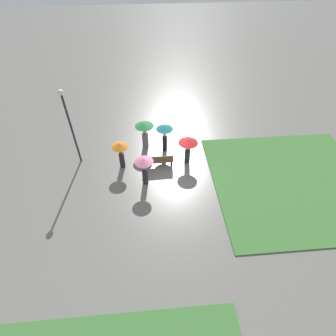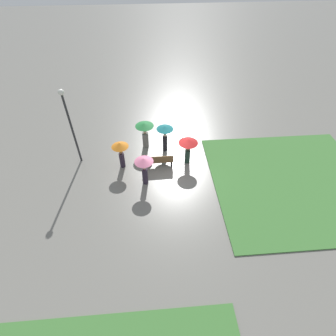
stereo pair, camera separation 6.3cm
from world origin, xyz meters
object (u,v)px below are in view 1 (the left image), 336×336
object	(u,v)px
crowd_person_teal	(165,133)
crowd_person_green	(145,130)
crowd_person_red	(188,145)
park_bench	(158,161)
crowd_person_pink	(144,165)
lamp_post	(69,119)
crowd_person_orange	(120,149)

from	to	relation	value
crowd_person_teal	crowd_person_green	bearing A→B (deg)	-86.09
crowd_person_red	crowd_person_teal	distance (m)	1.84
crowd_person_green	crowd_person_teal	xyz separation A→B (m)	(-1.27, 0.51, 0.12)
park_bench	crowd_person_pink	distance (m)	1.80
park_bench	crowd_person_teal	xyz separation A→B (m)	(-0.51, -1.58, 0.94)
crowd_person_pink	crowd_person_teal	size ratio (longest dim) A/B	0.99
crowd_person_pink	lamp_post	bearing A→B (deg)	115.72
crowd_person_pink	crowd_person_green	world-z (taller)	crowd_person_pink
crowd_person_pink	crowd_person_orange	size ratio (longest dim) A/B	1.03
crowd_person_orange	lamp_post	bearing A→B (deg)	94.78
crowd_person_red	crowd_person_orange	xyz separation A→B (m)	(4.02, 0.07, -0.01)
crowd_person_teal	crowd_person_orange	bearing A→B (deg)	-37.61
crowd_person_pink	crowd_person_red	distance (m)	3.09
lamp_post	crowd_person_green	xyz separation A→B (m)	(-4.12, -1.13, -1.79)
park_bench	crowd_person_green	xyz separation A→B (m)	(0.75, -2.09, 0.82)
crowd_person_red	park_bench	bearing A→B (deg)	-120.33
lamp_post	crowd_person_orange	distance (m)	3.27
crowd_person_green	crowd_person_red	bearing A→B (deg)	144.28
lamp_post	crowd_person_teal	size ratio (longest dim) A/B	2.57
crowd_person_red	crowd_person_green	world-z (taller)	crowd_person_green
crowd_person_red	crowd_person_teal	size ratio (longest dim) A/B	0.94
park_bench	crowd_person_orange	size ratio (longest dim) A/B	1.00
park_bench	lamp_post	world-z (taller)	lamp_post
crowd_person_green	crowd_person_teal	size ratio (longest dim) A/B	0.97
park_bench	crowd_person_green	world-z (taller)	crowd_person_green
park_bench	crowd_person_orange	xyz separation A→B (m)	(2.21, -0.21, 0.88)
crowd_person_red	crowd_person_orange	distance (m)	4.02
lamp_post	crowd_person_orange	size ratio (longest dim) A/B	2.68
lamp_post	crowd_person_red	world-z (taller)	lamp_post
crowd_person_pink	crowd_person_orange	world-z (taller)	crowd_person_pink
crowd_person_red	crowd_person_green	size ratio (longest dim) A/B	0.97
lamp_post	crowd_person_red	bearing A→B (deg)	174.23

